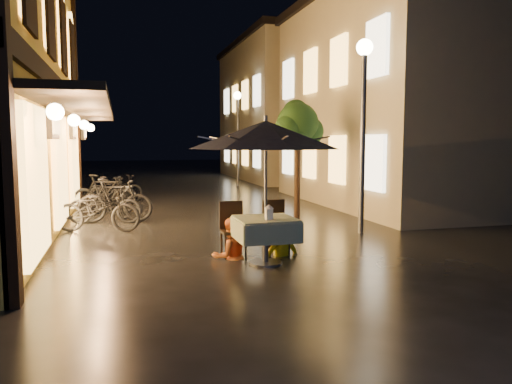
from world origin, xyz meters
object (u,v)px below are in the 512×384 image
object	(u,v)px
table_lantern	(269,211)
person_yellow	(280,216)
streetlamp_near	(364,101)
patio_umbrella	(266,135)
cafe_table	(266,229)
person_orange	(230,219)
bicycle_0	(98,210)

from	to	relation	value
table_lantern	person_yellow	distance (m)	0.90
streetlamp_near	person_yellow	size ratio (longest dim) A/B	2.99
patio_umbrella	table_lantern	size ratio (longest dim) A/B	10.18
streetlamp_near	cafe_table	bearing A→B (deg)	-143.17
person_orange	patio_umbrella	bearing A→B (deg)	118.49
cafe_table	patio_umbrella	distance (m)	1.56
streetlamp_near	person_yellow	xyz separation A→B (m)	(-2.41, -1.56, -2.21)
table_lantern	person_yellow	size ratio (longest dim) A/B	0.18
person_orange	bicycle_0	distance (m)	3.99
person_yellow	bicycle_0	world-z (taller)	person_yellow
table_lantern	person_yellow	xyz separation A→B (m)	(0.43, 0.76, -0.21)
streetlamp_near	patio_umbrella	bearing A→B (deg)	-143.17
cafe_table	table_lantern	world-z (taller)	table_lantern
patio_umbrella	bicycle_0	size ratio (longest dim) A/B	1.33
cafe_table	person_yellow	distance (m)	0.73
person_yellow	table_lantern	bearing A→B (deg)	44.21
cafe_table	table_lantern	xyz separation A→B (m)	(0.00, -0.19, 0.33)
cafe_table	table_lantern	bearing A→B (deg)	-90.00
person_orange	cafe_table	bearing A→B (deg)	118.49
person_orange	bicycle_0	size ratio (longest dim) A/B	0.72
streetlamp_near	cafe_table	distance (m)	4.25
table_lantern	person_orange	xyz separation A→B (m)	(-0.48, 0.78, -0.23)
person_yellow	person_orange	bearing A→B (deg)	-17.42
streetlamp_near	person_orange	xyz separation A→B (m)	(-3.32, -1.54, -2.23)
person_orange	bicycle_0	xyz separation A→B (m)	(-2.34, 3.23, -0.18)
table_lantern	streetlamp_near	bearing A→B (deg)	39.21
patio_umbrella	person_yellow	bearing A→B (deg)	52.93
person_orange	person_yellow	world-z (taller)	person_yellow
table_lantern	person_yellow	world-z (taller)	person_yellow
person_orange	table_lantern	bearing A→B (deg)	110.97
streetlamp_near	person_orange	size ratio (longest dim) A/B	3.08
streetlamp_near	person_orange	world-z (taller)	streetlamp_near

